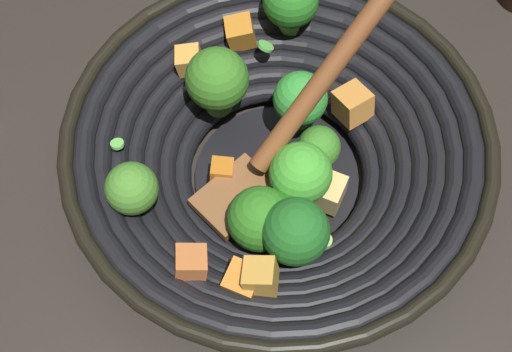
% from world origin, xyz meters
% --- Properties ---
extents(ground_plane, '(4.00, 4.00, 0.00)m').
position_xyz_m(ground_plane, '(0.00, 0.00, 0.00)').
color(ground_plane, '#28231E').
extents(wok, '(0.42, 0.39, 0.21)m').
position_xyz_m(wok, '(-0.00, -0.00, 0.06)').
color(wok, black).
rests_on(wok, ground).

